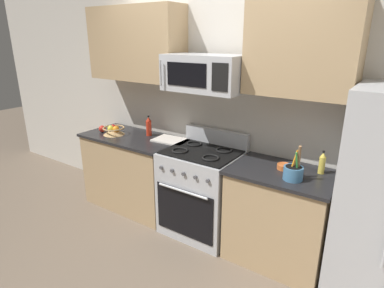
% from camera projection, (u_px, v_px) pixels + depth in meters
% --- Properties ---
extents(ground_plane, '(16.00, 16.00, 0.00)m').
position_uv_depth(ground_plane, '(163.00, 263.00, 3.05)').
color(ground_plane, '#6B5B4C').
extents(wall_back, '(8.00, 0.10, 2.60)m').
position_uv_depth(wall_back, '(222.00, 108.00, 3.46)').
color(wall_back, beige).
rests_on(wall_back, ground).
extents(counter_left, '(1.21, 0.63, 0.91)m').
position_uv_depth(counter_left, '(133.00, 171.00, 3.97)').
color(counter_left, tan).
rests_on(counter_left, ground).
extents(range_oven, '(0.76, 0.67, 1.09)m').
position_uv_depth(range_oven, '(202.00, 191.00, 3.43)').
color(range_oven, '#B2B5BA').
rests_on(range_oven, ground).
extents(counter_right, '(0.92, 0.63, 0.91)m').
position_uv_depth(counter_right, '(279.00, 217.00, 2.98)').
color(counter_right, tan).
rests_on(counter_right, ground).
extents(microwave, '(0.78, 0.44, 0.34)m').
position_uv_depth(microwave, '(204.00, 73.00, 3.05)').
color(microwave, '#B2B5BA').
extents(upper_cabinets_left, '(1.20, 0.34, 0.80)m').
position_uv_depth(upper_cabinets_left, '(136.00, 44.00, 3.62)').
color(upper_cabinets_left, tan).
extents(upper_cabinets_right, '(0.91, 0.34, 0.80)m').
position_uv_depth(upper_cabinets_right, '(302.00, 47.00, 2.62)').
color(upper_cabinets_right, tan).
extents(utensil_crock, '(0.16, 0.16, 0.31)m').
position_uv_depth(utensil_crock, '(293.00, 172.00, 2.65)').
color(utensil_crock, teal).
rests_on(utensil_crock, counter_right).
extents(fruit_basket, '(0.26, 0.26, 0.11)m').
position_uv_depth(fruit_basket, '(114.00, 130.00, 3.87)').
color(fruit_basket, tan).
rests_on(fruit_basket, counter_left).
extents(apple_loose, '(0.08, 0.08, 0.08)m').
position_uv_depth(apple_loose, '(102.00, 129.00, 3.97)').
color(apple_loose, red).
rests_on(apple_loose, counter_left).
extents(cutting_board, '(0.41, 0.30, 0.02)m').
position_uv_depth(cutting_board, '(171.00, 140.00, 3.65)').
color(cutting_board, silver).
rests_on(cutting_board, counter_left).
extents(bottle_hot_sauce, '(0.06, 0.06, 0.24)m').
position_uv_depth(bottle_hot_sauce, '(149.00, 126.00, 3.81)').
color(bottle_hot_sauce, red).
rests_on(bottle_hot_sauce, counter_left).
extents(bottle_oil, '(0.05, 0.05, 0.21)m').
position_uv_depth(bottle_oil, '(322.00, 163.00, 2.76)').
color(bottle_oil, gold).
rests_on(bottle_oil, counter_right).
extents(prep_bowl, '(0.12, 0.12, 0.05)m').
position_uv_depth(prep_bowl, '(284.00, 166.00, 2.87)').
color(prep_bowl, '#D1662D').
rests_on(prep_bowl, counter_right).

